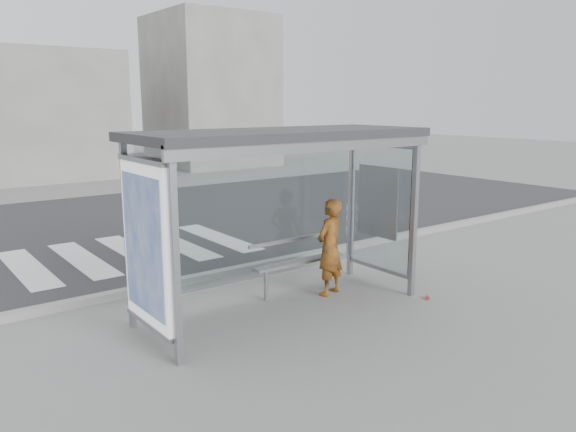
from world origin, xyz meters
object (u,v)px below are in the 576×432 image
(bus_shelter, at_px, (258,177))
(soda_can, at_px, (427,297))
(bench, at_px, (298,261))
(person, at_px, (330,247))

(bus_shelter, xyz_separation_m, soda_can, (2.44, -1.03, -1.95))
(bus_shelter, bearing_deg, bench, 22.63)
(bench, bearing_deg, bus_shelter, -157.37)
(bench, relative_size, soda_can, 14.55)
(bus_shelter, relative_size, soda_can, 37.28)
(person, height_order, soda_can, person)
(person, bearing_deg, bench, -64.93)
(bus_shelter, xyz_separation_m, person, (1.38, 0.06, -1.22))
(bus_shelter, height_order, soda_can, bus_shelter)
(person, relative_size, soda_can, 13.42)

